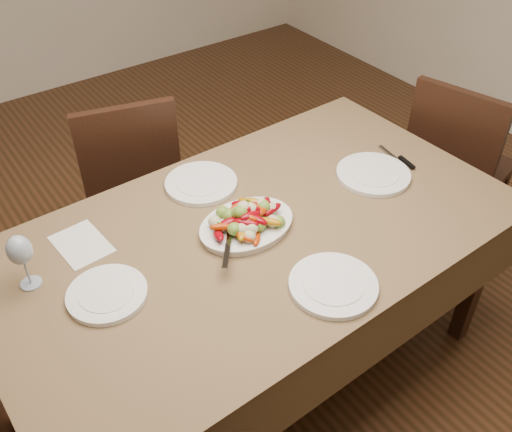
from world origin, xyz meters
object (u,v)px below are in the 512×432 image
object	(u,v)px
serving_platter	(247,227)
wine_glass	(23,260)
chair_far	(129,179)
chair_right	(459,166)
dining_table	(256,304)
plate_near	(333,285)
plate_left	(107,294)
plate_right	(373,174)
plate_far	(201,183)

from	to	relation	value
serving_platter	wine_glass	size ratio (longest dim) A/B	1.63
chair_far	serving_platter	size ratio (longest dim) A/B	2.84
chair_right	dining_table	bearing A→B (deg)	79.18
plate_near	plate_left	bearing A→B (deg)	147.32
wine_glass	plate_right	bearing A→B (deg)	-9.31
plate_left	plate_far	distance (m)	0.62
dining_table	plate_far	size ratio (longest dim) A/B	6.71
chair_far	chair_right	size ratio (longest dim) A/B	1.00
chair_far	plate_far	size ratio (longest dim) A/B	3.46
chair_right	plate_left	xyz separation A→B (m)	(-1.81, -0.06, 0.29)
plate_left	plate_far	xyz separation A→B (m)	(0.53, 0.32, 0.00)
serving_platter	plate_near	xyz separation A→B (m)	(0.06, -0.38, -0.00)
plate_right	plate_far	bearing A→B (deg)	149.25
serving_platter	plate_left	distance (m)	0.52
plate_far	chair_right	bearing A→B (deg)	-11.56
plate_left	wine_glass	bearing A→B (deg)	132.42
plate_far	plate_near	size ratio (longest dim) A/B	0.99
plate_near	dining_table	bearing A→B (deg)	95.48
chair_right	plate_left	distance (m)	1.84
plate_left	plate_right	xyz separation A→B (m)	(1.10, -0.02, 0.00)
dining_table	wine_glass	world-z (taller)	wine_glass
chair_right	serving_platter	distance (m)	1.33
serving_platter	wine_glass	bearing A→B (deg)	165.59
plate_near	wine_glass	world-z (taller)	wine_glass
chair_far	plate_near	world-z (taller)	chair_far
wine_glass	dining_table	bearing A→B (deg)	-15.59
serving_platter	plate_far	bearing A→B (deg)	88.69
chair_right	wine_glass	distance (m)	2.02
plate_right	chair_far	bearing A→B (deg)	124.36
plate_far	serving_platter	bearing A→B (deg)	-91.31
dining_table	plate_left	size ratio (longest dim) A/B	7.54
plate_right	dining_table	bearing A→B (deg)	179.13
plate_far	dining_table	bearing A→B (deg)	-87.03
chair_far	plate_left	size ratio (longest dim) A/B	3.89
chair_far	plate_left	distance (m)	1.06
dining_table	plate_far	distance (m)	0.51
dining_table	plate_far	world-z (taller)	plate_far
plate_left	plate_near	xyz separation A→B (m)	(0.58, -0.37, 0.00)
plate_right	plate_left	bearing A→B (deg)	178.84
plate_right	wine_glass	xyz separation A→B (m)	(-1.27, 0.21, 0.09)
plate_far	plate_near	distance (m)	0.69
chair_far	wine_glass	distance (m)	1.03
chair_far	chair_right	world-z (taller)	same
plate_right	plate_near	distance (m)	0.63
plate_left	wine_glass	xyz separation A→B (m)	(-0.17, 0.19, 0.09)
wine_glass	plate_far	bearing A→B (deg)	10.70
dining_table	plate_left	xyz separation A→B (m)	(-0.55, 0.01, 0.39)
chair_right	plate_near	bearing A→B (deg)	95.18
plate_left	wine_glass	distance (m)	0.27
plate_right	wine_glass	distance (m)	1.29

